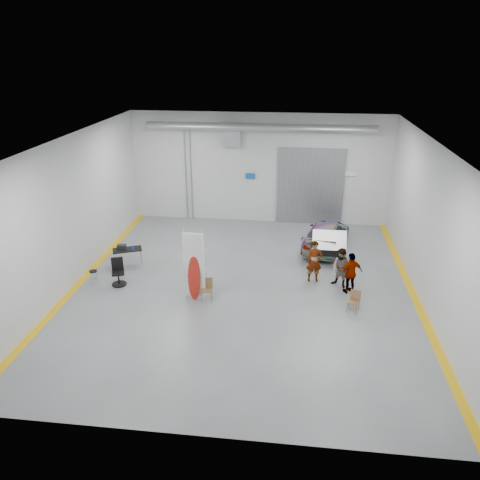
# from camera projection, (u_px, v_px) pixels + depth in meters

# --- Properties ---
(ground) EXTENTS (16.00, 16.00, 0.00)m
(ground) POSITION_uv_depth(u_px,v_px,m) (243.00, 287.00, 19.27)
(ground) COLOR slate
(ground) RESTS_ON ground
(room_shell) EXTENTS (14.02, 16.18, 6.01)m
(room_shell) POSITION_uv_depth(u_px,v_px,m) (255.00, 177.00, 19.69)
(room_shell) COLOR #BBBDC0
(room_shell) RESTS_ON ground
(sedan_car) EXTENTS (2.75, 4.72, 1.28)m
(sedan_car) POSITION_uv_depth(u_px,v_px,m) (326.00, 235.00, 22.86)
(sedan_car) COLOR white
(sedan_car) RESTS_ON ground
(person_a) EXTENTS (0.71, 0.52, 1.79)m
(person_a) POSITION_uv_depth(u_px,v_px,m) (314.00, 261.00, 19.49)
(person_a) COLOR #91624F
(person_a) RESTS_ON ground
(person_b) EXTENTS (1.04, 0.99, 1.69)m
(person_b) POSITION_uv_depth(u_px,v_px,m) (341.00, 268.00, 19.02)
(person_b) COLOR #476A83
(person_b) RESTS_ON ground
(person_c) EXTENTS (1.08, 0.80, 1.73)m
(person_c) POSITION_uv_depth(u_px,v_px,m) (351.00, 273.00, 18.56)
(person_c) COLOR #985132
(person_c) RESTS_ON ground
(surfboard_display) EXTENTS (0.84, 0.25, 2.96)m
(surfboard_display) POSITION_uv_depth(u_px,v_px,m) (194.00, 271.00, 17.97)
(surfboard_display) COLOR white
(surfboard_display) RESTS_ON ground
(folding_chair_near) EXTENTS (0.44, 0.46, 0.89)m
(folding_chair_near) POSITION_uv_depth(u_px,v_px,m) (207.00, 294.00, 18.22)
(folding_chair_near) COLOR brown
(folding_chair_near) RESTS_ON ground
(folding_chair_far) EXTENTS (0.51, 0.54, 0.83)m
(folding_chair_far) POSITION_uv_depth(u_px,v_px,m) (353.00, 306.00, 17.42)
(folding_chair_far) COLOR brown
(folding_chair_far) RESTS_ON ground
(shop_stool) EXTENTS (0.33, 0.33, 0.64)m
(shop_stool) POSITION_uv_depth(u_px,v_px,m) (94.00, 278.00, 19.37)
(shop_stool) COLOR black
(shop_stool) RESTS_ON ground
(work_table) EXTENTS (1.41, 1.06, 1.03)m
(work_table) POSITION_uv_depth(u_px,v_px,m) (126.00, 249.00, 20.92)
(work_table) COLOR #919498
(work_table) RESTS_ON ground
(office_chair) EXTENTS (0.64, 0.67, 1.14)m
(office_chair) POSITION_uv_depth(u_px,v_px,m) (119.00, 273.00, 19.35)
(office_chair) COLOR black
(office_chair) RESTS_ON ground
(trunk_lid) EXTENTS (1.50, 0.91, 0.04)m
(trunk_lid) POSITION_uv_depth(u_px,v_px,m) (329.00, 238.00, 20.80)
(trunk_lid) COLOR silver
(trunk_lid) RESTS_ON sedan_car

